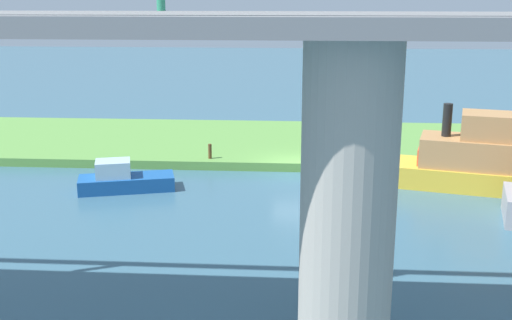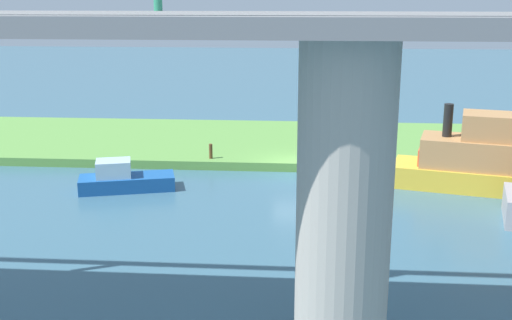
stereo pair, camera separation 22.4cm
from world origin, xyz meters
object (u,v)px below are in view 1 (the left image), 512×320
object	(u,v)px
mooring_post	(210,151)
pontoon_yellow	(123,180)
bridge_pylon	(348,205)
person_on_bank	(350,146)
skiff_small	(485,159)

from	to	relation	value
mooring_post	pontoon_yellow	bearing A→B (deg)	51.34
pontoon_yellow	bridge_pylon	bearing A→B (deg)	125.12
bridge_pylon	pontoon_yellow	bearing A→B (deg)	-54.88
bridge_pylon	person_on_bank	distance (m)	20.29
bridge_pylon	skiff_small	bearing A→B (deg)	-116.88
bridge_pylon	person_on_bank	xyz separation A→B (m)	(-1.60, -19.97, -3.21)
person_on_bank	skiff_small	bearing A→B (deg)	148.97
pontoon_yellow	person_on_bank	bearing A→B (deg)	-155.17
mooring_post	skiff_small	size ratio (longest dim) A/B	0.10
skiff_small	pontoon_yellow	xyz separation A→B (m)	(18.34, 1.53, -1.03)
bridge_pylon	pontoon_yellow	xyz separation A→B (m)	(10.21, -14.51, -3.84)
pontoon_yellow	skiff_small	bearing A→B (deg)	-175.22
person_on_bank	skiff_small	distance (m)	7.63
bridge_pylon	person_on_bank	world-z (taller)	bridge_pylon
mooring_post	skiff_small	xyz separation A→B (m)	(-14.55, 3.20, 0.67)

